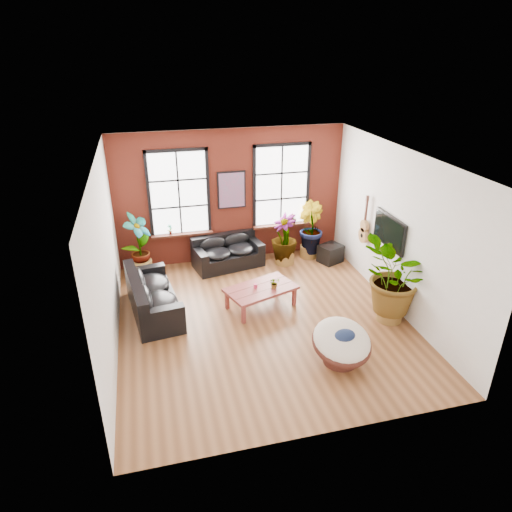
% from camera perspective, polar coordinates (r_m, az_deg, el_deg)
% --- Properties ---
extents(room, '(6.04, 6.54, 3.54)m').
position_cam_1_polar(room, '(9.18, 0.69, 1.62)').
color(room, brown).
rests_on(room, ground).
extents(sofa_back, '(1.91, 1.20, 0.82)m').
position_cam_1_polar(sofa_back, '(12.06, -3.60, 0.42)').
color(sofa_back, black).
rests_on(sofa_back, ground).
extents(sofa_left, '(1.20, 2.29, 0.87)m').
position_cam_1_polar(sofa_left, '(10.21, -13.03, -5.01)').
color(sofa_left, black).
rests_on(sofa_left, ground).
extents(coffee_table, '(1.72, 1.32, 0.59)m').
position_cam_1_polar(coffee_table, '(10.14, 0.61, -4.25)').
color(coffee_table, maroon).
rests_on(coffee_table, ground).
extents(papasan_chair, '(1.23, 1.25, 0.83)m').
position_cam_1_polar(papasan_chair, '(8.65, 10.67, -10.60)').
color(papasan_chair, '#4E231C').
rests_on(papasan_chair, ground).
extents(poster, '(0.74, 0.06, 0.98)m').
position_cam_1_polar(poster, '(11.89, -3.07, 8.24)').
color(poster, black).
rests_on(poster, room).
extents(tv_wall_unit, '(0.13, 1.86, 1.20)m').
position_cam_1_polar(tv_wall_unit, '(10.71, 15.43, 3.04)').
color(tv_wall_unit, black).
rests_on(tv_wall_unit, room).
extents(media_box, '(0.73, 0.68, 0.48)m').
position_cam_1_polar(media_box, '(12.45, 9.29, 0.31)').
color(media_box, black).
rests_on(media_box, ground).
extents(pot_back_left, '(0.72, 0.72, 0.40)m').
position_cam_1_polar(pot_back_left, '(11.96, -14.09, -1.45)').
color(pot_back_left, brown).
rests_on(pot_back_left, ground).
extents(pot_back_right, '(0.49, 0.49, 0.34)m').
position_cam_1_polar(pot_back_right, '(12.69, 6.57, 0.63)').
color(pot_back_right, brown).
rests_on(pot_back_right, ground).
extents(pot_right_wall, '(0.67, 0.67, 0.40)m').
position_cam_1_polar(pot_right_wall, '(10.22, 16.34, -6.67)').
color(pot_right_wall, brown).
rests_on(pot_right_wall, ground).
extents(pot_mid, '(0.57, 0.57, 0.38)m').
position_cam_1_polar(pot_mid, '(12.26, 3.59, -0.06)').
color(pot_mid, brown).
rests_on(pot_mid, ground).
extents(floor_plant_back_left, '(0.92, 0.96, 1.52)m').
position_cam_1_polar(floor_plant_back_left, '(11.69, -14.46, 1.69)').
color(floor_plant_back_left, '#175015').
rests_on(floor_plant_back_left, ground).
extents(floor_plant_back_right, '(0.76, 0.88, 1.40)m').
position_cam_1_polar(floor_plant_back_right, '(12.46, 6.74, 3.55)').
color(floor_plant_back_right, '#175015').
rests_on(floor_plant_back_right, ground).
extents(floor_plant_right_wall, '(1.99, 2.02, 1.70)m').
position_cam_1_polar(floor_plant_right_wall, '(9.84, 17.07, -2.64)').
color(floor_plant_right_wall, '#175015').
rests_on(floor_plant_right_wall, ground).
extents(floor_plant_mid, '(0.88, 0.88, 1.24)m').
position_cam_1_polar(floor_plant_mid, '(12.02, 3.54, 2.39)').
color(floor_plant_mid, '#175015').
rests_on(floor_plant_mid, ground).
extents(table_plant, '(0.26, 0.23, 0.26)m').
position_cam_1_polar(table_plant, '(10.04, 2.31, -3.39)').
color(table_plant, '#175015').
rests_on(table_plant, coffee_table).
extents(sill_plant_left, '(0.17, 0.17, 0.27)m').
position_cam_1_polar(sill_plant_left, '(11.96, -10.70, 3.28)').
color(sill_plant_left, '#175015').
rests_on(sill_plant_left, room).
extents(sill_plant_right, '(0.19, 0.19, 0.27)m').
position_cam_1_polar(sill_plant_right, '(12.56, 4.73, 4.72)').
color(sill_plant_right, '#175015').
rests_on(sill_plant_right, room).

